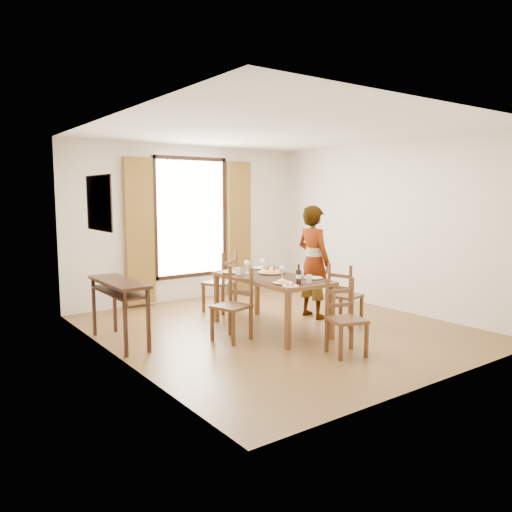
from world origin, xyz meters
TOP-DOWN VIEW (x-y plane):
  - ground at (0.00, 0.00)m, footprint 5.00×5.00m
  - room_shell at (-0.00, 0.13)m, footprint 4.60×5.10m
  - console_table at (-2.03, 0.60)m, footprint 0.38×1.20m
  - dining_table at (-0.13, -0.01)m, footprint 0.85×1.75m
  - chair_west at (-0.79, -0.09)m, footprint 0.51×0.51m
  - chair_north at (-0.09, 1.32)m, footprint 0.57×0.57m
  - chair_south at (-0.06, -1.34)m, footprint 0.48×0.48m
  - chair_east at (0.88, -0.42)m, footprint 0.48×0.48m
  - man at (0.84, 0.20)m, footprint 0.64×0.44m
  - plate_sw at (-0.39, -0.59)m, footprint 0.27×0.27m
  - plate_se at (0.16, -0.54)m, footprint 0.27×0.27m
  - plate_nw at (-0.43, 0.51)m, footprint 0.27×0.27m
  - plate_ne at (0.13, 0.57)m, footprint 0.27×0.27m
  - pasta_platter at (-0.02, 0.13)m, footprint 0.40×0.40m
  - caprese_plate at (-0.43, -0.79)m, footprint 0.20×0.20m
  - wine_glass_a at (-0.21, -0.35)m, footprint 0.08×0.08m
  - wine_glass_b at (0.01, 0.37)m, footprint 0.08×0.08m
  - wine_glass_c at (-0.26, 0.36)m, footprint 0.08×0.08m
  - tumbler_a at (0.17, -0.30)m, footprint 0.07×0.07m
  - tumbler_b at (-0.44, 0.32)m, footprint 0.07×0.07m
  - tumbler_c at (-0.09, -0.73)m, footprint 0.07×0.07m
  - wine_bottle at (-0.26, -0.74)m, footprint 0.07×0.07m

SIDE VIEW (x-z plane):
  - ground at x=0.00m, z-range 0.00..0.00m
  - chair_south at x=-0.06m, z-range -0.03..0.84m
  - chair_east at x=0.88m, z-range -0.03..0.86m
  - chair_west at x=-0.79m, z-range -0.03..0.89m
  - chair_north at x=-0.09m, z-range -0.03..0.94m
  - console_table at x=-2.03m, z-range 0.28..1.08m
  - dining_table at x=-0.13m, z-range 0.31..1.06m
  - caprese_plate at x=-0.43m, z-range 0.76..0.80m
  - plate_sw at x=-0.39m, z-range 0.76..0.81m
  - plate_se at x=0.16m, z-range 0.76..0.81m
  - plate_nw at x=-0.43m, z-range 0.76..0.81m
  - plate_ne at x=0.13m, z-range 0.76..0.81m
  - pasta_platter at x=-0.02m, z-range 0.76..0.86m
  - tumbler_a at x=0.17m, z-range 0.76..0.86m
  - tumbler_b at x=-0.44m, z-range 0.76..0.86m
  - tumbler_c at x=-0.09m, z-range 0.76..0.86m
  - man at x=0.84m, z-range 0.00..1.69m
  - wine_glass_a at x=-0.21m, z-range 0.76..0.94m
  - wine_glass_b at x=0.01m, z-range 0.76..0.94m
  - wine_glass_c at x=-0.26m, z-range 0.76..0.94m
  - wine_bottle at x=-0.26m, z-range 0.76..1.00m
  - room_shell at x=0.00m, z-range 0.17..2.91m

